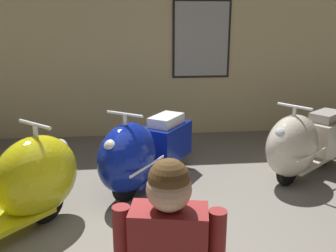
# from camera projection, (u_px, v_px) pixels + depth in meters

# --- Properties ---
(ground_plane) EXTENTS (60.00, 60.00, 0.00)m
(ground_plane) POSITION_uv_depth(u_px,v_px,m) (173.00, 245.00, 3.63)
(ground_plane) COLOR slate
(showroom_back_wall) EXTENTS (18.00, 0.63, 3.20)m
(showroom_back_wall) POSITION_uv_depth(u_px,v_px,m) (141.00, 49.00, 6.77)
(showroom_back_wall) COLOR #CCB784
(showroom_back_wall) RESTS_ON ground
(scooter_0) EXTENTS (1.61, 1.70, 1.12)m
(scooter_0) POSITION_uv_depth(u_px,v_px,m) (11.00, 189.00, 3.66)
(scooter_0) COLOR black
(scooter_0) RESTS_ON ground
(scooter_1) EXTENTS (1.43, 1.75, 1.09)m
(scooter_1) POSITION_uv_depth(u_px,v_px,m) (141.00, 153.00, 4.70)
(scooter_1) COLOR black
(scooter_1) RESTS_ON ground
(scooter_2) EXTENTS (1.70, 1.45, 1.07)m
(scooter_2) POSITION_uv_depth(u_px,v_px,m) (303.00, 144.00, 5.07)
(scooter_2) COLOR black
(scooter_2) RESTS_ON ground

